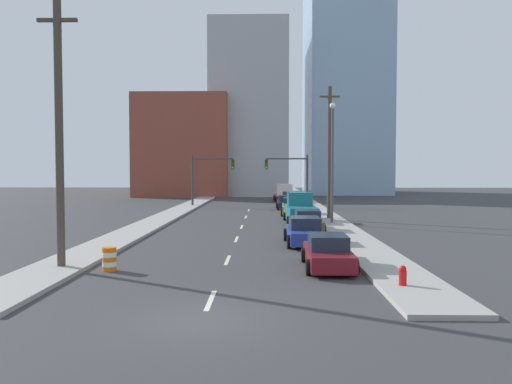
% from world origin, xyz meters
% --- Properties ---
extents(ground_plane, '(200.00, 200.00, 0.00)m').
position_xyz_m(ground_plane, '(0.00, 0.00, 0.00)').
color(ground_plane, '#38383A').
extents(sidewalk_left, '(2.44, 93.98, 0.17)m').
position_xyz_m(sidewalk_left, '(-6.72, 46.99, 0.08)').
color(sidewalk_left, '#9E9B93').
rests_on(sidewalk_left, ground).
extents(sidewalk_right, '(2.44, 93.98, 0.17)m').
position_xyz_m(sidewalk_right, '(6.72, 46.99, 0.08)').
color(sidewalk_right, '#9E9B93').
rests_on(sidewalk_right, ground).
extents(lane_stripe_at_2m, '(0.16, 2.40, 0.01)m').
position_xyz_m(lane_stripe_at_2m, '(0.00, 2.00, 0.00)').
color(lane_stripe_at_2m, beige).
rests_on(lane_stripe_at_2m, ground).
extents(lane_stripe_at_9m, '(0.16, 2.40, 0.01)m').
position_xyz_m(lane_stripe_at_9m, '(0.00, 8.89, 0.00)').
color(lane_stripe_at_9m, beige).
rests_on(lane_stripe_at_9m, ground).
extents(lane_stripe_at_16m, '(0.16, 2.40, 0.01)m').
position_xyz_m(lane_stripe_at_16m, '(0.00, 15.60, 0.00)').
color(lane_stripe_at_16m, beige).
rests_on(lane_stripe_at_16m, ground).
extents(lane_stripe_at_22m, '(0.16, 2.40, 0.01)m').
position_xyz_m(lane_stripe_at_22m, '(0.00, 21.91, 0.00)').
color(lane_stripe_at_22m, beige).
rests_on(lane_stripe_at_22m, ground).
extents(lane_stripe_at_29m, '(0.16, 2.40, 0.01)m').
position_xyz_m(lane_stripe_at_29m, '(0.00, 29.23, 0.00)').
color(lane_stripe_at_29m, beige).
rests_on(lane_stripe_at_29m, ground).
extents(lane_stripe_at_36m, '(0.16, 2.40, 0.01)m').
position_xyz_m(lane_stripe_at_36m, '(0.00, 36.49, 0.00)').
color(lane_stripe_at_36m, beige).
rests_on(lane_stripe_at_36m, ground).
extents(building_brick_left, '(14.00, 16.00, 15.30)m').
position_xyz_m(building_brick_left, '(-10.94, 66.32, 7.65)').
color(building_brick_left, brown).
rests_on(building_brick_left, ground).
extents(building_office_center, '(12.00, 20.00, 26.73)m').
position_xyz_m(building_office_center, '(-0.90, 70.32, 13.36)').
color(building_office_center, '#A8A8AD').
rests_on(building_office_center, ground).
extents(building_glass_right, '(13.00, 20.00, 37.29)m').
position_xyz_m(building_glass_right, '(15.30, 74.32, 18.64)').
color(building_glass_right, '#8CADC6').
rests_on(building_glass_right, ground).
extents(traffic_signal_left, '(4.76, 0.35, 5.66)m').
position_xyz_m(traffic_signal_left, '(-4.92, 41.33, 3.72)').
color(traffic_signal_left, '#38383D').
rests_on(traffic_signal_left, ground).
extents(traffic_signal_right, '(4.76, 0.35, 5.66)m').
position_xyz_m(traffic_signal_right, '(4.79, 41.33, 3.72)').
color(traffic_signal_right, '#38383D').
rests_on(traffic_signal_right, ground).
extents(utility_pole_left_near, '(1.60, 0.32, 10.77)m').
position_xyz_m(utility_pole_left_near, '(-6.55, 6.58, 5.51)').
color(utility_pole_left_near, '#473D33').
rests_on(utility_pole_left_near, ground).
extents(utility_pole_right_mid, '(1.60, 0.32, 10.69)m').
position_xyz_m(utility_pole_right_mid, '(6.81, 26.93, 5.47)').
color(utility_pole_right_mid, '#473D33').
rests_on(utility_pole_right_mid, ground).
extents(traffic_barrel, '(0.56, 0.56, 0.95)m').
position_xyz_m(traffic_barrel, '(-4.54, 6.39, 0.47)').
color(traffic_barrel, orange).
rests_on(traffic_barrel, ground).
extents(street_lamp, '(0.44, 0.44, 8.94)m').
position_xyz_m(street_lamp, '(6.59, 23.50, 5.15)').
color(street_lamp, '#4C4C51').
rests_on(street_lamp, ground).
extents(fire_hydrant, '(0.26, 0.26, 0.84)m').
position_xyz_m(fire_hydrant, '(6.32, 3.44, 0.41)').
color(fire_hydrant, red).
rests_on(fire_hydrant, ground).
extents(sedan_maroon, '(2.03, 4.46, 1.39)m').
position_xyz_m(sedan_maroon, '(4.27, 7.14, 0.63)').
color(sedan_maroon, maroon).
rests_on(sedan_maroon, ground).
extents(sedan_blue, '(2.17, 4.58, 1.49)m').
position_xyz_m(sedan_blue, '(3.81, 13.65, 0.69)').
color(sedan_blue, navy).
rests_on(sedan_blue, ground).
extents(sedan_brown, '(2.07, 4.55, 1.44)m').
position_xyz_m(sedan_brown, '(4.43, 19.15, 0.66)').
color(sedan_brown, brown).
rests_on(sedan_brown, ground).
extents(pickup_truck_teal, '(2.58, 5.49, 2.30)m').
position_xyz_m(pickup_truck_teal, '(4.39, 25.12, 0.92)').
color(pickup_truck_teal, '#196B75').
rests_on(pickup_truck_teal, ground).
extents(sedan_yellow, '(2.30, 4.81, 1.55)m').
position_xyz_m(sedan_yellow, '(4.15, 31.38, 0.71)').
color(sedan_yellow, gold).
rests_on(sedan_yellow, ground).
extents(sedan_navy, '(2.17, 4.50, 1.41)m').
position_xyz_m(sedan_navy, '(3.86, 38.03, 0.65)').
color(sedan_navy, '#141E47').
rests_on(sedan_navy, ground).
extents(sedan_tan, '(2.15, 4.48, 1.53)m').
position_xyz_m(sedan_tan, '(4.42, 44.46, 0.69)').
color(sedan_tan, tan).
rests_on(sedan_tan, ground).
extents(box_truck_red, '(2.61, 5.57, 2.23)m').
position_xyz_m(box_truck_red, '(4.01, 50.48, 1.05)').
color(box_truck_red, red).
rests_on(box_truck_red, ground).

